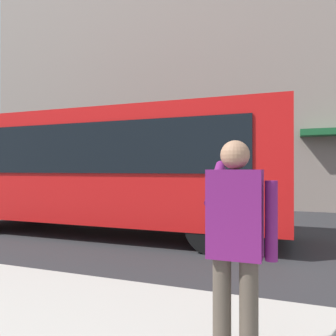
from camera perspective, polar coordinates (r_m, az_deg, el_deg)
name	(u,v)px	position (r m, az deg, el deg)	size (l,w,h in m)	color
ground_plane	(244,243)	(7.70, 12.87, -12.46)	(60.00, 60.00, 0.00)	#2B2B2D
building_facade_far	(266,64)	(14.94, 16.48, 16.74)	(28.00, 1.55, 12.00)	gray
red_bus	(105,167)	(8.66, -10.76, 0.12)	(9.05, 2.54, 3.08)	red
pedestrian_photographer	(236,235)	(2.59, 11.55, -11.13)	(0.53, 0.52, 1.70)	#4C4238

